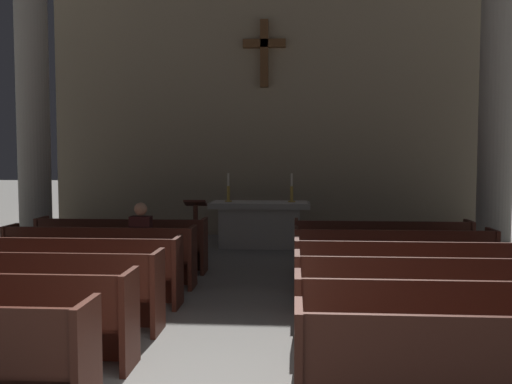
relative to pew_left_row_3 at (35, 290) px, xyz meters
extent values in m
cube|color=#4C2319|center=(1.44, -2.18, 0.00)|extent=(0.06, 0.50, 0.95)
cube|color=#4C2319|center=(1.44, -1.08, 0.00)|extent=(0.06, 0.50, 0.95)
cube|color=#4C2319|center=(0.00, 0.04, -0.05)|extent=(2.83, 0.40, 0.05)
cube|color=#4C2319|center=(0.00, -0.19, 0.22)|extent=(2.83, 0.05, 0.50)
cube|color=#4C2319|center=(0.00, 0.22, -0.28)|extent=(2.83, 0.04, 0.40)
cube|color=#4C2319|center=(1.44, 0.02, 0.00)|extent=(0.06, 0.50, 0.95)
cube|color=#4C2319|center=(0.00, 1.14, -0.05)|extent=(2.83, 0.40, 0.05)
cube|color=#4C2319|center=(0.00, 0.91, 0.22)|extent=(2.83, 0.05, 0.50)
cube|color=#4C2319|center=(0.00, 1.32, -0.28)|extent=(2.83, 0.04, 0.40)
cube|color=#4C2319|center=(1.44, 1.12, 0.00)|extent=(0.06, 0.50, 0.95)
cube|color=#4C2319|center=(0.00, 2.23, -0.05)|extent=(2.83, 0.40, 0.05)
cube|color=#4C2319|center=(0.00, 2.01, 0.22)|extent=(2.83, 0.05, 0.50)
cube|color=#4C2319|center=(0.00, 2.41, -0.28)|extent=(2.83, 0.04, 0.40)
cube|color=#4C2319|center=(1.44, 2.21, 0.00)|extent=(0.06, 0.50, 0.95)
cube|color=#4C2319|center=(-1.44, 2.21, 0.00)|extent=(0.06, 0.50, 0.95)
cube|color=#4C2319|center=(0.00, 3.33, -0.05)|extent=(2.83, 0.40, 0.05)
cube|color=#4C2319|center=(0.00, 3.11, 0.22)|extent=(2.83, 0.05, 0.50)
cube|color=#4C2319|center=(0.00, 3.51, -0.28)|extent=(2.83, 0.04, 0.40)
cube|color=#4C2319|center=(1.44, 3.31, 0.00)|extent=(0.06, 0.50, 0.95)
cube|color=#4C2319|center=(-1.44, 3.31, 0.00)|extent=(0.06, 0.50, 0.95)
cube|color=#4C2319|center=(4.48, -2.16, -0.05)|extent=(2.83, 0.40, 0.05)
cube|color=#4C2319|center=(4.48, -2.38, 0.22)|extent=(2.83, 0.05, 0.50)
cube|color=#4C2319|center=(3.04, -2.18, 0.00)|extent=(0.06, 0.50, 0.95)
cube|color=#4C2319|center=(4.48, -1.06, -0.05)|extent=(2.83, 0.40, 0.05)
cube|color=#4C2319|center=(4.48, -1.28, 0.22)|extent=(2.83, 0.05, 0.50)
cube|color=#4C2319|center=(4.48, -0.88, -0.28)|extent=(2.83, 0.04, 0.40)
cube|color=#4C2319|center=(3.04, -1.08, 0.00)|extent=(0.06, 0.50, 0.95)
cube|color=#4C2319|center=(4.48, 0.04, -0.05)|extent=(2.83, 0.40, 0.05)
cube|color=#4C2319|center=(4.48, -0.19, 0.22)|extent=(2.83, 0.05, 0.50)
cube|color=#4C2319|center=(4.48, 0.22, -0.28)|extent=(2.83, 0.04, 0.40)
cube|color=#4C2319|center=(3.04, 0.02, 0.00)|extent=(0.06, 0.50, 0.95)
cube|color=#4C2319|center=(4.48, 1.14, -0.05)|extent=(2.83, 0.40, 0.05)
cube|color=#4C2319|center=(4.48, 0.91, 0.22)|extent=(2.83, 0.05, 0.50)
cube|color=#4C2319|center=(4.48, 1.32, -0.28)|extent=(2.83, 0.04, 0.40)
cube|color=#4C2319|center=(3.04, 1.12, 0.00)|extent=(0.06, 0.50, 0.95)
cube|color=#4C2319|center=(4.48, 2.23, -0.05)|extent=(2.83, 0.40, 0.05)
cube|color=#4C2319|center=(4.48, 2.01, 0.22)|extent=(2.83, 0.05, 0.50)
cube|color=#4C2319|center=(4.48, 2.41, -0.28)|extent=(2.83, 0.04, 0.40)
cube|color=#4C2319|center=(3.04, 2.21, 0.00)|extent=(0.06, 0.50, 0.95)
cube|color=#4C2319|center=(5.92, 2.21, 0.00)|extent=(0.06, 0.50, 0.95)
cube|color=#4C2319|center=(4.48, 3.33, -0.05)|extent=(2.83, 0.40, 0.05)
cube|color=#4C2319|center=(4.48, 3.11, 0.22)|extent=(2.83, 0.05, 0.50)
cube|color=#4C2319|center=(4.48, 3.51, -0.28)|extent=(2.83, 0.04, 0.40)
cube|color=#4C2319|center=(3.04, 3.31, 0.00)|extent=(0.06, 0.50, 0.95)
cube|color=#4C2319|center=(5.92, 3.31, 0.00)|extent=(0.06, 0.50, 0.95)
cube|color=#9E998E|center=(-2.60, 5.51, -0.38)|extent=(0.95, 0.95, 0.20)
cylinder|color=#9E998E|center=(-2.60, 5.51, 3.12)|extent=(0.68, 0.68, 7.20)
cube|color=#9E998E|center=(7.08, 5.51, -0.38)|extent=(0.95, 0.95, 0.20)
cylinder|color=#9E998E|center=(7.08, 5.51, 3.12)|extent=(0.68, 0.68, 7.20)
cube|color=#A8A399|center=(2.24, 6.10, -0.04)|extent=(1.76, 0.72, 0.88)
cube|color=#A8A399|center=(2.24, 6.10, 0.46)|extent=(2.20, 0.90, 0.12)
cube|color=silver|center=(2.24, 6.10, 0.53)|extent=(2.09, 0.86, 0.01)
cylinder|color=#B79338|center=(1.54, 6.10, 0.54)|extent=(0.16, 0.16, 0.02)
cylinder|color=#B79338|center=(1.54, 6.10, 0.71)|extent=(0.07, 0.07, 0.35)
cylinder|color=silver|center=(1.54, 6.10, 1.02)|extent=(0.04, 0.04, 0.28)
cylinder|color=#B79338|center=(2.94, 6.10, 0.54)|extent=(0.16, 0.16, 0.02)
cylinder|color=#B79338|center=(2.94, 6.10, 0.71)|extent=(0.07, 0.07, 0.35)
cylinder|color=silver|center=(2.94, 6.10, 1.02)|extent=(0.04, 0.04, 0.28)
cube|color=gray|center=(2.24, 8.06, 3.66)|extent=(10.76, 0.25, 8.27)
cube|color=brown|center=(2.24, 7.84, 4.07)|extent=(0.20, 0.20, 1.65)
cube|color=brown|center=(2.24, 7.84, 4.32)|extent=(1.06, 0.20, 0.20)
cylinder|color=#4C2319|center=(1.01, 4.90, -0.46)|extent=(0.36, 0.36, 0.04)
cylinder|color=#4C2319|center=(1.01, 4.90, 0.05)|extent=(0.10, 0.10, 1.05)
cube|color=#4C2319|center=(1.01, 4.90, 0.60)|extent=(0.44, 0.31, 0.15)
cube|color=#26262B|center=(0.66, 2.41, -0.25)|extent=(0.24, 0.14, 0.45)
cube|color=#26262B|center=(0.66, 2.28, 0.03)|extent=(0.28, 0.36, 0.12)
cube|color=#381919|center=(0.66, 2.15, 0.36)|extent=(0.32, 0.20, 0.54)
sphere|color=tan|center=(0.66, 2.15, 0.74)|extent=(0.20, 0.20, 0.20)
camera|label=1|loc=(3.00, -6.21, 1.57)|focal=39.31mm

